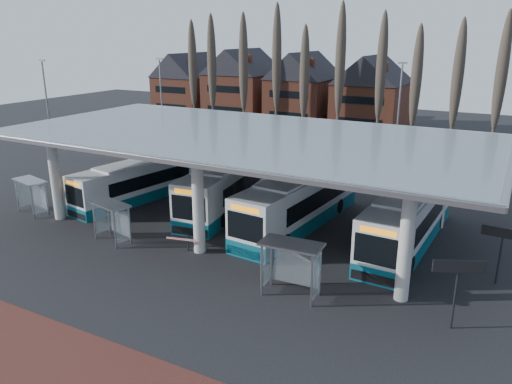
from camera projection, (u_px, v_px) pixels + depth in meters
The scene contains 17 objects.
ground at pixel (175, 268), 28.04m from camera, with size 140.00×140.00×0.00m, color black.
station_canopy at pixel (244, 142), 33.04m from camera, with size 32.00×16.00×6.34m.
poplar_row at pixel (359, 71), 53.10m from camera, with size 45.10×1.10×14.50m.
townhouse_row at pixel (273, 83), 70.29m from camera, with size 36.80×10.30×12.25m.
lamp_post_a at pixel (162, 105), 53.01m from camera, with size 0.80×0.16×10.17m.
lamp_post_b at pixel (398, 117), 45.56m from camera, with size 0.80×0.16×10.17m.
lamp_post_d at pixel (48, 109), 49.89m from camera, with size 0.80×0.16×10.17m.
bus_0 at pixel (138, 182), 39.17m from camera, with size 4.17×11.44×3.11m.
bus_1 at pixel (229, 185), 37.55m from camera, with size 4.41×13.11×3.57m.
bus_2 at pixel (300, 201), 33.85m from camera, with size 3.88×13.26×3.63m.
bus_3 at pixel (409, 218), 30.86m from camera, with size 3.27×12.91×3.56m.
shelter_0 at pixel (32, 189), 36.19m from camera, with size 2.94×1.92×2.52m.
shelter_1 at pixel (113, 213), 31.24m from camera, with size 2.94×1.94×2.50m.
shelter_2 at pixel (292, 256), 24.60m from camera, with size 3.13×1.68×2.84m.
info_sign_0 at pixel (458, 272), 21.44m from camera, with size 2.08×1.05×3.32m.
info_sign_1 at pixel (503, 237), 25.49m from camera, with size 2.10×0.20×3.13m.
barrier at pixel (184, 240), 29.72m from camera, with size 2.07×0.80×1.05m.
Camera 1 is at (16.05, -20.25, 12.55)m, focal length 35.00 mm.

